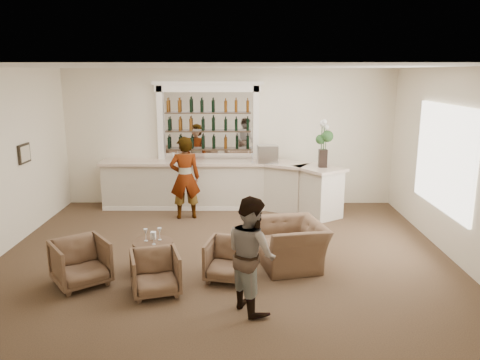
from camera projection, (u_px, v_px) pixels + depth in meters
name	position (u px, v px, depth m)	size (l,w,h in m)	color
ground	(224.00, 256.00, 8.37)	(8.00, 8.00, 0.00)	brown
room_shell	(234.00, 121.00, 8.53)	(8.04, 7.02, 3.32)	#F2E4C8
bar_counter	(222.00, 185.00, 11.15)	(5.72, 1.80, 1.14)	beige
back_bar_alcove	(208.00, 122.00, 11.23)	(2.64, 0.25, 3.00)	white
cocktail_table	(154.00, 256.00, 7.72)	(0.66, 0.66, 0.50)	#4E3321
sommelier	(185.00, 178.00, 10.36)	(0.67, 0.44, 1.85)	gray
guest	(251.00, 254.00, 6.35)	(0.78, 0.61, 1.61)	gray
armchair_left	(81.00, 262.00, 7.18)	(0.77, 0.79, 0.72)	brown
armchair_center	(155.00, 273.00, 6.90)	(0.69, 0.71, 0.64)	brown
armchair_right	(229.00, 259.00, 7.38)	(0.70, 0.72, 0.65)	brown
armchair_far	(292.00, 244.00, 7.90)	(1.16, 1.01, 0.75)	brown
espresso_machine	(268.00, 154.00, 10.92)	(0.47, 0.39, 0.41)	#B8B9BD
flower_vase	(323.00, 141.00, 10.31)	(0.28, 0.28, 1.05)	black
wine_glass_bar_left	(173.00, 157.00, 11.07)	(0.07, 0.07, 0.21)	white
wine_glass_bar_right	(252.00, 158.00, 10.98)	(0.07, 0.07, 0.21)	white
wine_glass_tbl_a	(146.00, 235.00, 7.67)	(0.07, 0.07, 0.21)	white
wine_glass_tbl_b	(160.00, 234.00, 7.71)	(0.07, 0.07, 0.21)	white
wine_glass_tbl_c	(154.00, 238.00, 7.51)	(0.07, 0.07, 0.21)	white
napkin_holder	(153.00, 235.00, 7.78)	(0.08, 0.08, 0.12)	white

